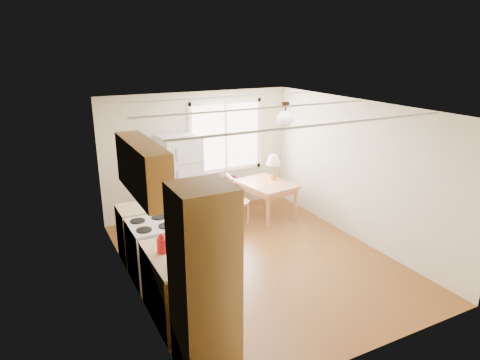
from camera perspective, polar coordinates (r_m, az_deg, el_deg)
room_shell at (r=6.66m, az=2.57°, el=-1.07°), size 4.60×5.60×2.62m
kitchen_run at (r=5.64m, az=-9.69°, el=-9.42°), size 0.65×3.40×2.20m
window_unit at (r=8.97m, az=-1.92°, el=5.84°), size 1.64×0.05×1.51m
pendant_light at (r=7.11m, az=6.02°, el=8.26°), size 0.26×0.26×0.40m
refrigerator at (r=8.40m, az=-7.94°, el=0.04°), size 0.73×0.75×1.73m
bench at (r=8.79m, az=-4.09°, el=-0.85°), size 1.48×0.62×0.67m
dining_table at (r=8.69m, az=3.50°, el=-0.99°), size 1.02×1.26×0.71m
chair at (r=8.30m, az=-0.81°, el=-2.24°), size 0.45×0.45×0.98m
table_lamp at (r=8.78m, az=4.46°, el=2.44°), size 0.30×0.30×0.51m
coffee_maker at (r=5.14m, az=-8.11°, el=-9.94°), size 0.19×0.23×0.33m
kettle at (r=5.46m, az=-10.38°, el=-8.50°), size 0.13×0.13×0.25m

